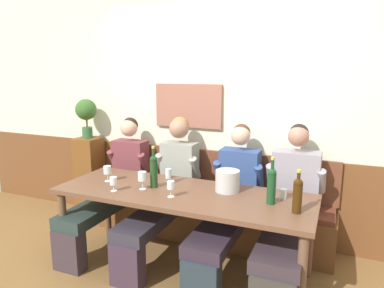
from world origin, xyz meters
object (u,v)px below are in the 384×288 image
object	(u,v)px
wine_bottle_clear_water	(272,184)
wine_glass_mid_left	(107,170)
wine_bottle_green_tall	(298,194)
wall_bench	(208,214)
ice_bucket	(227,181)
wine_bottle_amber_mid	(154,170)
person_center_right_seat	(230,199)
wine_glass_mid_right	(142,177)
dining_table	(182,200)
potted_plant	(86,112)
water_tumbler_left	(283,194)
wine_glass_near_bucket	(171,186)
wine_glass_by_bottle	(113,181)
person_left_seat	(166,187)
person_center_left_seat	(113,183)
water_tumbler_center	(168,173)
person_right_seat	(290,207)

from	to	relation	value
wine_bottle_clear_water	wine_glass_mid_left	bearing A→B (deg)	-179.02
wine_bottle_green_tall	wine_bottle_clear_water	world-z (taller)	wine_bottle_clear_water
wine_bottle_green_tall	wall_bench	bearing A→B (deg)	142.02
wine_glass_mid_left	wine_bottle_clear_water	bearing A→B (deg)	0.98
ice_bucket	wine_bottle_amber_mid	distance (m)	0.67
person_center_right_seat	wine_glass_mid_right	distance (m)	0.83
dining_table	potted_plant	bearing A→B (deg)	155.97
wall_bench	water_tumbler_left	world-z (taller)	wall_bench
wine_glass_mid_right	wine_bottle_green_tall	bearing A→B (deg)	-0.53
wall_bench	dining_table	world-z (taller)	wall_bench
wine_glass_near_bucket	wine_glass_mid_right	bearing A→B (deg)	166.05
wine_glass_by_bottle	water_tumbler_left	world-z (taller)	wine_glass_by_bottle
person_left_seat	wine_bottle_amber_mid	xyz separation A→B (m)	(0.04, -0.32, 0.27)
person_center_left_seat	water_tumbler_center	bearing A→B (deg)	0.10
person_center_left_seat	wine_bottle_green_tall	size ratio (longest dim) A/B	3.84
person_center_left_seat	wine_glass_by_bottle	size ratio (longest dim) A/B	9.91
wine_bottle_amber_mid	wine_glass_by_bottle	size ratio (longest dim) A/B	2.96
water_tumbler_center	wine_glass_by_bottle	bearing A→B (deg)	-116.96
wall_bench	person_center_left_seat	distance (m)	1.07
potted_plant	ice_bucket	bearing A→B (deg)	-15.48
person_center_left_seat	water_tumbler_center	xyz separation A→B (m)	(0.66, 0.00, 0.18)
wine_glass_by_bottle	water_tumbler_center	world-z (taller)	wine_glass_by_bottle
wine_bottle_amber_mid	wine_glass_by_bottle	xyz separation A→B (m)	(-0.27, -0.24, -0.07)
wine_glass_mid_right	wine_bottle_clear_water	bearing A→B (deg)	5.12
wine_glass_mid_left	wine_glass_mid_right	world-z (taller)	wine_glass_mid_right
wine_bottle_green_tall	wine_glass_near_bucket	xyz separation A→B (m)	(-1.01, -0.07, -0.05)
ice_bucket	wine_glass_mid_left	size ratio (longest dim) A/B	1.41
wine_bottle_amber_mid	wine_bottle_green_tall	size ratio (longest dim) A/B	1.14
wine_bottle_green_tall	wine_bottle_amber_mid	bearing A→B (deg)	175.20
person_right_seat	wine_bottle_clear_water	distance (m)	0.43
person_left_seat	wine_glass_mid_right	bearing A→B (deg)	-93.48
wine_bottle_green_tall	wine_bottle_clear_water	bearing A→B (deg)	152.05
wine_glass_mid_right	potted_plant	bearing A→B (deg)	147.41
person_right_seat	wine_bottle_green_tall	world-z (taller)	person_right_seat
water_tumbler_left	potted_plant	xyz separation A→B (m)	(-2.42, 0.54, 0.51)
wall_bench	wine_bottle_amber_mid	xyz separation A→B (m)	(-0.29, -0.66, 0.63)
person_center_left_seat	water_tumbler_left	distance (m)	1.80
wine_bottle_amber_mid	potted_plant	distance (m)	1.51
person_right_seat	water_tumbler_center	bearing A→B (deg)	-179.07
person_right_seat	wine_bottle_green_tall	bearing A→B (deg)	-77.34
wall_bench	wine_glass_mid_left	xyz separation A→B (m)	(-0.78, -0.68, 0.58)
ice_bucket	water_tumbler_left	size ratio (longest dim) A/B	2.52
dining_table	wine_glass_near_bucket	size ratio (longest dim) A/B	16.40
wine_bottle_clear_water	wine_glass_mid_left	distance (m)	1.55
ice_bucket	wine_glass_by_bottle	bearing A→B (deg)	-157.08
wine_glass_mid_left	wine_glass_by_bottle	bearing A→B (deg)	-44.41
ice_bucket	water_tumbler_left	world-z (taller)	ice_bucket
ice_bucket	person_center_right_seat	bearing A→B (deg)	97.96
person_right_seat	wine_glass_by_bottle	world-z (taller)	person_right_seat
wine_bottle_clear_water	water_tumbler_left	bearing A→B (deg)	63.46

